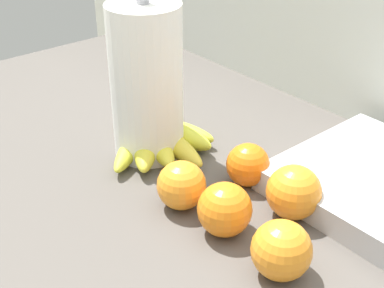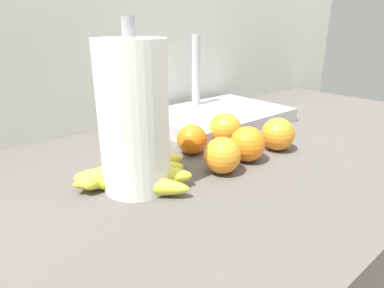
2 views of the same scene
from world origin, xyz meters
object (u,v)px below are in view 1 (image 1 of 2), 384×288
Objects in this scene: banana_bunch at (156,136)px; orange_back_right at (182,185)px; orange_center at (281,250)px; orange_far_right at (248,165)px; paper_towel_roll at (147,82)px; orange_front at (294,192)px; orange_right at (225,209)px.

orange_back_right reaches higher than banana_bunch.
banana_bunch is 2.95× the size of orange_center.
orange_back_right is at bearing -100.05° from orange_far_right.
paper_towel_roll is (-0.15, 0.05, 0.09)m from orange_back_right.
orange_front reaches higher than orange_back_right.
paper_towel_roll is (-0.17, -0.06, 0.09)m from orange_far_right.
orange_back_right is 0.18m from paper_towel_roll.
banana_bunch is at bearing 168.64° from orange_center.
orange_far_right is 0.89× the size of orange_center.
orange_front is at bearing 42.40° from orange_back_right.
orange_center is 0.34m from paper_towel_roll.
orange_right reaches higher than orange_far_right.
orange_right is at bearing -109.33° from orange_front.
orange_center is 1.01× the size of orange_right.
orange_center and orange_right have the same top height.
orange_back_right is (0.16, -0.07, 0.02)m from banana_bunch.
banana_bunch is at bearing 106.26° from paper_towel_roll.
orange_back_right is 0.95× the size of orange_center.
banana_bunch is 0.24m from orange_right.
paper_towel_roll is at bearing 160.37° from orange_back_right.
orange_center is at bearing -56.24° from orange_front.
orange_far_right is 0.20m from paper_towel_roll.
paper_towel_roll is (-0.23, 0.05, 0.09)m from orange_right.
paper_towel_roll reaches higher than orange_far_right.
orange_back_right is at bearing -137.60° from orange_front.
orange_center is (0.16, -0.10, 0.00)m from orange_far_right.
banana_bunch is 0.34m from orange_center.
orange_far_right is at bearing 12.13° from banana_bunch.
orange_center reaches higher than banana_bunch.
orange_back_right is 0.08m from orange_right.
orange_right is (0.23, -0.06, 0.02)m from banana_bunch.
orange_center is 0.10m from orange_right.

